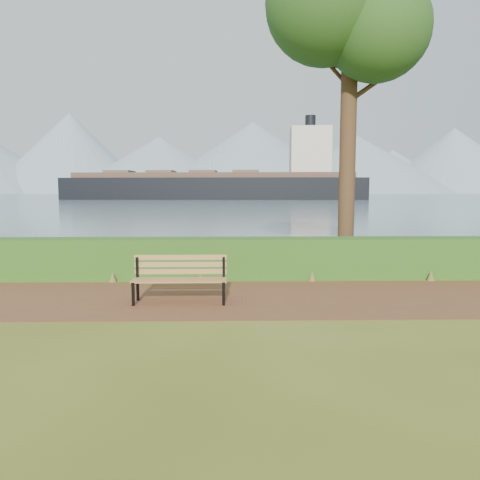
{
  "coord_description": "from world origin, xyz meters",
  "views": [
    {
      "loc": [
        -0.39,
        -9.05,
        2.18
      ],
      "look_at": [
        -0.16,
        1.2,
        1.1
      ],
      "focal_mm": 35.0,
      "sensor_mm": 36.0,
      "label": 1
    }
  ],
  "objects": [
    {
      "name": "ground",
      "position": [
        0.0,
        0.0,
        0.0
      ],
      "size": [
        140.0,
        140.0,
        0.0
      ],
      "primitive_type": "plane",
      "color": "#495618",
      "rests_on": "ground"
    },
    {
      "name": "path",
      "position": [
        0.0,
        0.3,
        0.01
      ],
      "size": [
        40.0,
        3.4,
        0.01
      ],
      "primitive_type": "cube",
      "color": "brown",
      "rests_on": "ground"
    },
    {
      "name": "hedge",
      "position": [
        0.0,
        2.6,
        0.5
      ],
      "size": [
        32.0,
        0.85,
        1.0
      ],
      "primitive_type": "cube",
      "color": "#214D16",
      "rests_on": "ground"
    },
    {
      "name": "water",
      "position": [
        0.0,
        260.0,
        0.01
      ],
      "size": [
        700.0,
        510.0,
        0.0
      ],
      "primitive_type": "cube",
      "color": "slate",
      "rests_on": "ground"
    },
    {
      "name": "mountains",
      "position": [
        -9.17,
        406.05,
        27.7
      ],
      "size": [
        585.0,
        190.0,
        70.0
      ],
      "color": "#788EA0",
      "rests_on": "ground"
    },
    {
      "name": "bench",
      "position": [
        -1.37,
        -0.0,
        0.53
      ],
      "size": [
        1.83,
        0.54,
        0.92
      ],
      "rotation": [
        0.0,
        0.0,
        -0.0
      ],
      "color": "black",
      "rests_on": "ground"
    },
    {
      "name": "tree",
      "position": [
        2.97,
        4.39,
        7.35
      ],
      "size": [
        4.8,
        4.22,
        9.88
      ],
      "rotation": [
        0.0,
        0.0,
        0.3
      ],
      "color": "#332214",
      "rests_on": "ground"
    },
    {
      "name": "cargo_ship",
      "position": [
        -1.76,
        110.02,
        3.41
      ],
      "size": [
        76.0,
        17.07,
        22.88
      ],
      "rotation": [
        0.0,
        0.0,
        -0.07
      ],
      "color": "black",
      "rests_on": "ground"
    }
  ]
}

